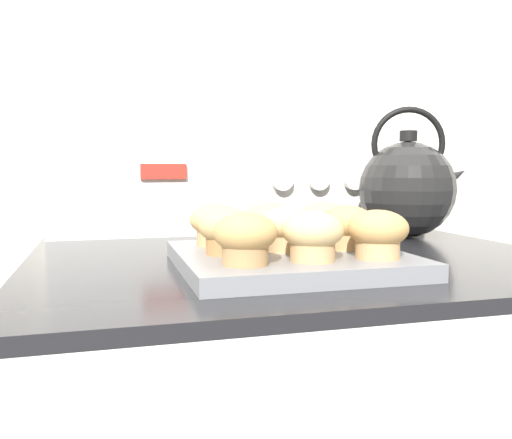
% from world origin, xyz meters
% --- Properties ---
extents(wall_back, '(8.00, 0.05, 2.40)m').
position_xyz_m(wall_back, '(0.00, 0.69, 1.20)').
color(wall_back, silver).
rests_on(wall_back, ground_plane).
extents(control_panel, '(0.78, 0.07, 0.22)m').
position_xyz_m(control_panel, '(0.00, 0.63, 1.02)').
color(control_panel, white).
rests_on(control_panel, stove_range).
extents(muffin_pan, '(0.29, 0.29, 0.02)m').
position_xyz_m(muffin_pan, '(-0.05, 0.24, 0.92)').
color(muffin_pan, slate).
rests_on(muffin_pan, stove_range).
extents(muffin_r0_c0, '(0.07, 0.07, 0.06)m').
position_xyz_m(muffin_r0_c0, '(-0.13, 0.16, 0.96)').
color(muffin_r0_c0, '#A37A4C').
rests_on(muffin_r0_c0, muffin_pan).
extents(muffin_r0_c1, '(0.07, 0.07, 0.06)m').
position_xyz_m(muffin_r0_c1, '(-0.05, 0.16, 0.96)').
color(muffin_r0_c1, tan).
rests_on(muffin_r0_c1, muffin_pan).
extents(muffin_r0_c2, '(0.07, 0.07, 0.06)m').
position_xyz_m(muffin_r0_c2, '(0.04, 0.16, 0.96)').
color(muffin_r0_c2, tan).
rests_on(muffin_r0_c2, muffin_pan).
extents(muffin_r1_c0, '(0.07, 0.07, 0.06)m').
position_xyz_m(muffin_r1_c0, '(-0.13, 0.24, 0.96)').
color(muffin_r1_c0, olive).
rests_on(muffin_r1_c0, muffin_pan).
extents(muffin_r1_c1, '(0.07, 0.07, 0.06)m').
position_xyz_m(muffin_r1_c1, '(-0.05, 0.24, 0.96)').
color(muffin_r1_c1, tan).
rests_on(muffin_r1_c1, muffin_pan).
extents(muffin_r1_c2, '(0.07, 0.07, 0.06)m').
position_xyz_m(muffin_r1_c2, '(0.03, 0.24, 0.96)').
color(muffin_r1_c2, tan).
rests_on(muffin_r1_c2, muffin_pan).
extents(muffin_r2_c0, '(0.07, 0.07, 0.06)m').
position_xyz_m(muffin_r2_c0, '(-0.13, 0.32, 0.96)').
color(muffin_r2_c0, tan).
rests_on(muffin_r2_c0, muffin_pan).
extents(muffin_r2_c1, '(0.07, 0.07, 0.06)m').
position_xyz_m(muffin_r2_c1, '(-0.05, 0.33, 0.96)').
color(muffin_r2_c1, olive).
rests_on(muffin_r2_c1, muffin_pan).
extents(muffin_r2_c2, '(0.07, 0.07, 0.06)m').
position_xyz_m(muffin_r2_c2, '(0.04, 0.33, 0.96)').
color(muffin_r2_c2, tan).
rests_on(muffin_r2_c2, muffin_pan).
extents(tea_kettle, '(0.21, 0.18, 0.25)m').
position_xyz_m(tea_kettle, '(0.28, 0.49, 1.00)').
color(tea_kettle, black).
rests_on(tea_kettle, stove_range).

